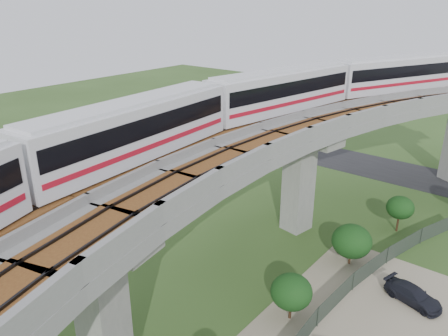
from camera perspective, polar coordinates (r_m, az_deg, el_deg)
The scene contains 9 objects.
ground at distance 33.81m, azimuth -1.19°, elevation -14.04°, with size 160.00×160.00×0.00m, color #334E1F.
asphalt_road at distance 57.51m, azimuth 18.32°, elevation 0.33°, with size 60.00×8.00×0.03m, color #232326.
viaduct at distance 27.36m, azimuth 4.86°, elevation -1.35°, with size 19.58×73.98×11.40m.
metro_train at distance 29.69m, azimuth 1.51°, elevation 7.17°, with size 11.47×61.31×3.64m.
fence at distance 29.37m, azimuth 14.48°, elevation -19.33°, with size 3.87×38.73×1.50m.
tree_1 at distance 41.56m, azimuth 22.02°, elevation -4.81°, with size 2.39×2.39×3.37m.
tree_2 at distance 35.55m, azimuth 16.34°, elevation -9.16°, with size 3.07×3.07×3.35m.
tree_3 at distance 29.22m, azimuth 8.79°, elevation -15.69°, with size 2.69×2.69×3.24m.
car_dark at distance 33.67m, azimuth 23.47°, elevation -14.97°, with size 1.61×3.96×1.15m, color black.
Camera 1 is at (17.76, -21.08, 19.57)m, focal length 35.00 mm.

